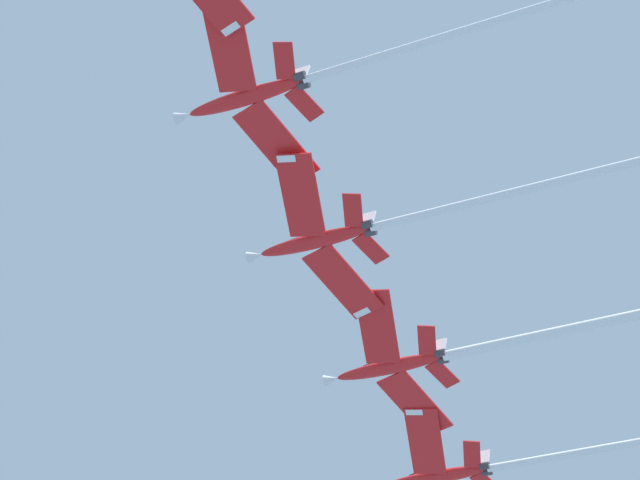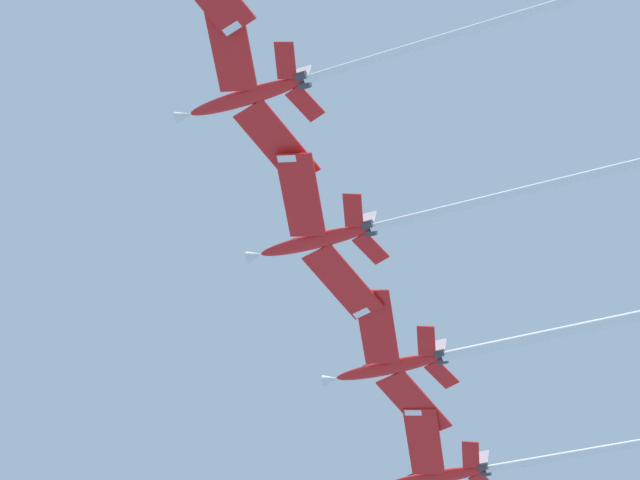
# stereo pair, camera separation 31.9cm
# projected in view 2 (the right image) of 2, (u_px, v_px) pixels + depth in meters

# --- Properties ---
(jet_inner_left) EXTENTS (30.50, 36.71, 10.17)m
(jet_inner_left) POSITION_uv_depth(u_px,v_px,m) (308.00, 79.00, 114.89)
(jet_inner_left) COLOR red
(jet_centre) EXTENTS (32.03, 39.02, 11.64)m
(jet_centre) POSITION_uv_depth(u_px,v_px,m) (387.00, 224.00, 120.90)
(jet_centre) COLOR red
(jet_inner_right) EXTENTS (34.33, 42.21, 11.72)m
(jet_inner_right) POSITION_uv_depth(u_px,v_px,m) (498.00, 345.00, 127.18)
(jet_inner_right) COLOR red
(jet_far_right) EXTENTS (31.95, 39.05, 10.87)m
(jet_far_right) POSITION_uv_depth(u_px,v_px,m) (502.00, 466.00, 135.90)
(jet_far_right) COLOR red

